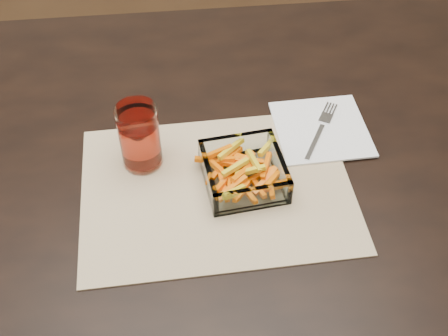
{
  "coord_description": "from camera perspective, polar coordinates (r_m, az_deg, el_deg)",
  "views": [
    {
      "loc": [
        -0.05,
        -0.7,
        1.47
      ],
      "look_at": [
        0.02,
        -0.08,
        0.78
      ],
      "focal_mm": 45.0,
      "sensor_mm": 36.0,
      "label": 1
    }
  ],
  "objects": [
    {
      "name": "dining_table",
      "position": [
        1.07,
        -1.29,
        -1.13
      ],
      "size": [
        1.6,
        0.9,
        0.75
      ],
      "color": "black",
      "rests_on": "ground"
    },
    {
      "name": "fork",
      "position": [
        1.04,
        9.83,
        4.01
      ],
      "size": [
        0.09,
        0.15,
        0.0
      ],
      "rotation": [
        0.0,
        0.0,
        -0.52
      ],
      "color": "silver",
      "rests_on": "napkin"
    },
    {
      "name": "napkin",
      "position": [
        1.05,
        9.84,
        3.94
      ],
      "size": [
        0.17,
        0.17,
        0.0
      ],
      "primitive_type": "cube",
      "rotation": [
        0.0,
        0.0,
        0.03
      ],
      "color": "white",
      "rests_on": "placemat"
    },
    {
      "name": "glass_bowl",
      "position": [
        0.93,
        2.02,
        -0.51
      ],
      "size": [
        0.14,
        0.14,
        0.05
      ],
      "rotation": [
        0.0,
        0.0,
        0.11
      ],
      "color": "white",
      "rests_on": "placemat"
    },
    {
      "name": "tumbler",
      "position": [
        0.95,
        -8.56,
        2.99
      ],
      "size": [
        0.07,
        0.07,
        0.12
      ],
      "color": "white",
      "rests_on": "placemat"
    },
    {
      "name": "placemat",
      "position": [
        0.94,
        -0.73,
        -2.08
      ],
      "size": [
        0.46,
        0.34,
        0.0
      ],
      "primitive_type": "cube",
      "rotation": [
        0.0,
        0.0,
        0.03
      ],
      "color": "tan",
      "rests_on": "dining_table"
    }
  ]
}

